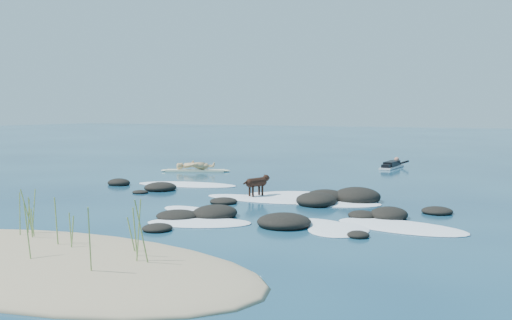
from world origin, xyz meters
The scene contains 8 objects.
ground centered at (0.00, 0.00, 0.00)m, with size 160.00×160.00×0.00m, color #0A2642.
sand_dune centered at (0.00, -8.20, 0.00)m, with size 9.00×4.40×0.60m, color #9E8966.
dune_grass centered at (0.09, -7.80, 0.62)m, with size 4.22×2.02×1.23m.
reef_rocks centered at (1.47, -0.44, 0.11)m, with size 12.75×7.56×0.59m.
breaking_foam centered at (0.96, -0.21, 0.01)m, with size 12.78×8.24×0.12m.
standing_surfer_rig centered at (-6.06, 6.46, 0.72)m, with size 3.06×1.60×1.84m.
paddling_surfer_rig centered at (1.64, 12.15, 0.16)m, with size 1.21×2.70×0.47m.
dog centered at (-0.03, 0.72, 0.50)m, with size 0.57×1.14×0.75m.
Camera 1 is at (8.04, -15.58, 2.81)m, focal length 40.00 mm.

